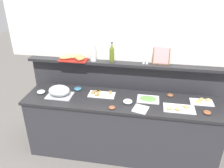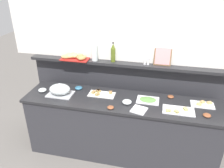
{
  "view_description": "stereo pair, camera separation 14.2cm",
  "coord_description": "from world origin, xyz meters",
  "px_view_note": "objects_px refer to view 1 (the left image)",
  "views": [
    {
      "loc": [
        0.31,
        -2.52,
        2.39
      ],
      "look_at": [
        -0.14,
        0.1,
        1.06
      ],
      "focal_mm": 36.33,
      "sensor_mm": 36.0,
      "label": 1
    },
    {
      "loc": [
        0.45,
        -2.49,
        2.39
      ],
      "look_at": [
        -0.14,
        0.1,
        1.06
      ],
      "focal_mm": 36.33,
      "sensor_mm": 36.0,
      "label": 2
    }
  ],
  "objects_px": {
    "pepper_shaker": "(147,61)",
    "cold_cuts_platter": "(148,99)",
    "sandwich_platter_side": "(179,109)",
    "framed_picture": "(161,55)",
    "serving_cloche": "(59,91)",
    "condiment_bowl_red": "(78,89)",
    "condiment_bowl_teal": "(170,95)",
    "condiment_bowl_dark": "(112,107)",
    "sandwich_platter_front": "(202,102)",
    "bread_basket": "(73,57)",
    "glass_bowl_large": "(41,92)",
    "olive_oil_bottle": "(112,53)",
    "napkin_stack": "(141,109)",
    "sandwich_platter_rear": "(101,94)",
    "glass_bowl_medium": "(128,102)",
    "water_carafe": "(93,53)",
    "salt_shaker": "(144,61)",
    "condiment_bowl_cream": "(207,112)"
  },
  "relations": [
    {
      "from": "sandwich_platter_rear",
      "to": "framed_picture",
      "type": "bearing_deg",
      "value": 24.5
    },
    {
      "from": "sandwich_platter_side",
      "to": "sandwich_platter_front",
      "type": "height_order",
      "value": "same"
    },
    {
      "from": "sandwich_platter_side",
      "to": "bread_basket",
      "type": "distance_m",
      "value": 1.6
    },
    {
      "from": "pepper_shaker",
      "to": "cold_cuts_platter",
      "type": "bearing_deg",
      "value": -81.06
    },
    {
      "from": "glass_bowl_large",
      "to": "glass_bowl_medium",
      "type": "height_order",
      "value": "glass_bowl_medium"
    },
    {
      "from": "condiment_bowl_teal",
      "to": "condiment_bowl_dark",
      "type": "relative_size",
      "value": 1.03
    },
    {
      "from": "pepper_shaker",
      "to": "water_carafe",
      "type": "bearing_deg",
      "value": -180.0
    },
    {
      "from": "sandwich_platter_rear",
      "to": "glass_bowl_large",
      "type": "relative_size",
      "value": 3.15
    },
    {
      "from": "water_carafe",
      "to": "framed_picture",
      "type": "bearing_deg",
      "value": 2.36
    },
    {
      "from": "serving_cloche",
      "to": "napkin_stack",
      "type": "xyz_separation_m",
      "value": [
        1.09,
        -0.15,
        -0.06
      ]
    },
    {
      "from": "sandwich_platter_front",
      "to": "condiment_bowl_teal",
      "type": "height_order",
      "value": "sandwich_platter_front"
    },
    {
      "from": "sandwich_platter_rear",
      "to": "sandwich_platter_side",
      "type": "relative_size",
      "value": 0.95
    },
    {
      "from": "serving_cloche",
      "to": "condiment_bowl_red",
      "type": "bearing_deg",
      "value": 47.89
    },
    {
      "from": "sandwich_platter_side",
      "to": "salt_shaker",
      "type": "relative_size",
      "value": 4.31
    },
    {
      "from": "napkin_stack",
      "to": "water_carafe",
      "type": "height_order",
      "value": "water_carafe"
    },
    {
      "from": "serving_cloche",
      "to": "water_carafe",
      "type": "height_order",
      "value": "water_carafe"
    },
    {
      "from": "condiment_bowl_red",
      "to": "framed_picture",
      "type": "relative_size",
      "value": 0.43
    },
    {
      "from": "bread_basket",
      "to": "condiment_bowl_dark",
      "type": "bearing_deg",
      "value": -42.71
    },
    {
      "from": "olive_oil_bottle",
      "to": "framed_picture",
      "type": "bearing_deg",
      "value": 2.15
    },
    {
      "from": "framed_picture",
      "to": "condiment_bowl_red",
      "type": "bearing_deg",
      "value": -166.4
    },
    {
      "from": "cold_cuts_platter",
      "to": "pepper_shaker",
      "type": "relative_size",
      "value": 3.26
    },
    {
      "from": "sandwich_platter_front",
      "to": "condiment_bowl_teal",
      "type": "xyz_separation_m",
      "value": [
        -0.39,
        0.1,
        0.0
      ]
    },
    {
      "from": "sandwich_platter_front",
      "to": "condiment_bowl_dark",
      "type": "height_order",
      "value": "sandwich_platter_front"
    },
    {
      "from": "sandwich_platter_front",
      "to": "napkin_stack",
      "type": "distance_m",
      "value": 0.82
    },
    {
      "from": "cold_cuts_platter",
      "to": "glass_bowl_large",
      "type": "bearing_deg",
      "value": -176.9
    },
    {
      "from": "framed_picture",
      "to": "water_carafe",
      "type": "distance_m",
      "value": 0.93
    },
    {
      "from": "pepper_shaker",
      "to": "framed_picture",
      "type": "relative_size",
      "value": 0.35
    },
    {
      "from": "sandwich_platter_side",
      "to": "cold_cuts_platter",
      "type": "distance_m",
      "value": 0.41
    },
    {
      "from": "serving_cloche",
      "to": "condiment_bowl_red",
      "type": "distance_m",
      "value": 0.28
    },
    {
      "from": "salt_shaker",
      "to": "glass_bowl_medium",
      "type": "bearing_deg",
      "value": -108.48
    },
    {
      "from": "sandwich_platter_side",
      "to": "napkin_stack",
      "type": "xyz_separation_m",
      "value": [
        -0.46,
        -0.09,
        0.0
      ]
    },
    {
      "from": "sandwich_platter_front",
      "to": "cold_cuts_platter",
      "type": "relative_size",
      "value": 1.0
    },
    {
      "from": "condiment_bowl_teal",
      "to": "condiment_bowl_dark",
      "type": "height_order",
      "value": "same"
    },
    {
      "from": "cold_cuts_platter",
      "to": "framed_picture",
      "type": "xyz_separation_m",
      "value": [
        0.13,
        0.37,
        0.48
      ]
    },
    {
      "from": "cold_cuts_platter",
      "to": "sandwich_platter_side",
      "type": "bearing_deg",
      "value": -23.84
    },
    {
      "from": "serving_cloche",
      "to": "glass_bowl_large",
      "type": "bearing_deg",
      "value": 174.86
    },
    {
      "from": "condiment_bowl_dark",
      "to": "condiment_bowl_red",
      "type": "bearing_deg",
      "value": 144.92
    },
    {
      "from": "napkin_stack",
      "to": "serving_cloche",
      "type": "bearing_deg",
      "value": 171.92
    },
    {
      "from": "sandwich_platter_side",
      "to": "sandwich_platter_front",
      "type": "bearing_deg",
      "value": 35.01
    },
    {
      "from": "olive_oil_bottle",
      "to": "glass_bowl_large",
      "type": "bearing_deg",
      "value": -154.91
    },
    {
      "from": "cold_cuts_platter",
      "to": "glass_bowl_medium",
      "type": "bearing_deg",
      "value": -152.49
    },
    {
      "from": "condiment_bowl_red",
      "to": "water_carafe",
      "type": "height_order",
      "value": "water_carafe"
    },
    {
      "from": "sandwich_platter_front",
      "to": "water_carafe",
      "type": "relative_size",
      "value": 1.21
    },
    {
      "from": "sandwich_platter_rear",
      "to": "cold_cuts_platter",
      "type": "distance_m",
      "value": 0.63
    },
    {
      "from": "condiment_bowl_cream",
      "to": "salt_shaker",
      "type": "xyz_separation_m",
      "value": [
        -0.79,
        0.54,
        0.39
      ]
    },
    {
      "from": "glass_bowl_large",
      "to": "olive_oil_bottle",
      "type": "height_order",
      "value": "olive_oil_bottle"
    },
    {
      "from": "cold_cuts_platter",
      "to": "sandwich_platter_rear",
      "type": "bearing_deg",
      "value": 177.81
    },
    {
      "from": "condiment_bowl_dark",
      "to": "framed_picture",
      "type": "xyz_separation_m",
      "value": [
        0.56,
        0.66,
        0.47
      ]
    },
    {
      "from": "napkin_stack",
      "to": "condiment_bowl_cream",
      "type": "bearing_deg",
      "value": 3.8
    },
    {
      "from": "sandwich_platter_rear",
      "to": "condiment_bowl_dark",
      "type": "height_order",
      "value": "sandwich_platter_rear"
    }
  ]
}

